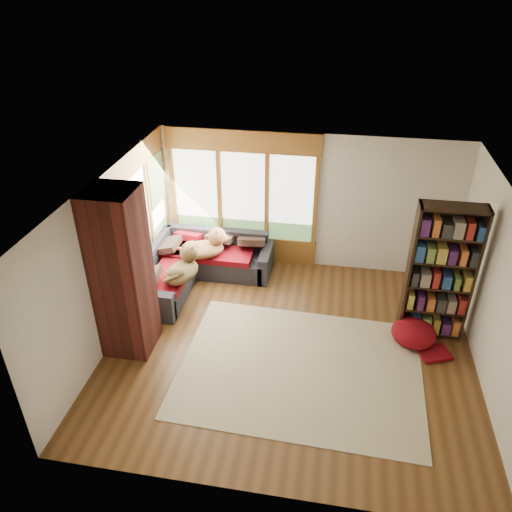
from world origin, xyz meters
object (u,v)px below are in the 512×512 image
(area_rug, at_px, (300,368))
(dog_brindle, at_px, (183,263))
(brick_chimney, at_px, (122,274))
(sectional_sofa, at_px, (196,262))
(dog_tan, at_px, (205,242))
(pouf, at_px, (414,332))
(bookshelf, at_px, (440,274))

(area_rug, xyz_separation_m, dog_brindle, (-2.14, 1.36, 0.75))
(brick_chimney, xyz_separation_m, sectional_sofa, (0.45, 2.05, -1.00))
(dog_tan, bearing_deg, pouf, -44.14)
(bookshelf, xyz_separation_m, pouf, (-0.26, -0.29, -0.92))
(sectional_sofa, height_order, dog_brindle, dog_brindle)
(brick_chimney, distance_m, bookshelf, 4.67)
(area_rug, relative_size, dog_tan, 3.67)
(pouf, relative_size, dog_tan, 0.72)
(pouf, bearing_deg, dog_tan, 161.31)
(dog_tan, height_order, dog_brindle, dog_tan)
(dog_brindle, bearing_deg, area_rug, -109.59)
(brick_chimney, distance_m, sectional_sofa, 2.32)
(pouf, bearing_deg, bookshelf, 48.01)
(brick_chimney, xyz_separation_m, dog_brindle, (0.47, 1.27, -0.55))
(brick_chimney, height_order, sectional_sofa, brick_chimney)
(brick_chimney, bearing_deg, bookshelf, 13.37)
(sectional_sofa, xyz_separation_m, pouf, (3.83, -1.26, -0.11))
(area_rug, distance_m, bookshelf, 2.51)
(brick_chimney, relative_size, dog_tan, 2.75)
(sectional_sofa, xyz_separation_m, dog_brindle, (0.02, -0.78, 0.45))
(sectional_sofa, relative_size, pouf, 3.23)
(bookshelf, distance_m, pouf, 1.00)
(bookshelf, xyz_separation_m, dog_brindle, (-4.07, 0.19, -0.36))
(sectional_sofa, distance_m, pouf, 4.04)
(brick_chimney, relative_size, dog_brindle, 2.98)
(brick_chimney, relative_size, area_rug, 0.75)
(brick_chimney, distance_m, area_rug, 2.92)
(area_rug, height_order, bookshelf, bookshelf)
(area_rug, height_order, dog_brindle, dog_brindle)
(pouf, height_order, dog_tan, dog_tan)
(area_rug, bearing_deg, pouf, 27.74)
(brick_chimney, relative_size, pouf, 3.81)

